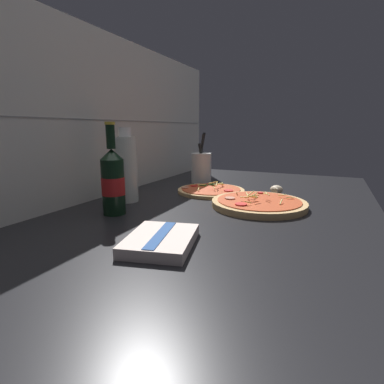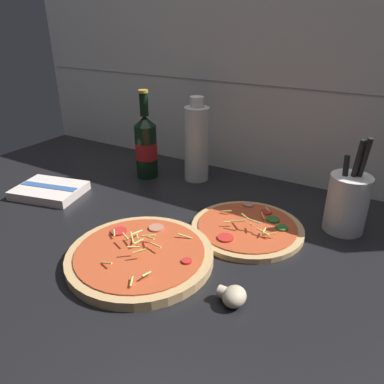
# 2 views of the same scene
# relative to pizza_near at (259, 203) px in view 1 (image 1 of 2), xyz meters

# --- Properties ---
(counter_slab) EXTENTS (1.60, 0.90, 0.03)m
(counter_slab) POSITION_rel_pizza_near_xyz_m (-0.02, 0.10, -0.02)
(counter_slab) COLOR black
(counter_slab) RESTS_ON ground
(tile_backsplash) EXTENTS (1.60, 0.01, 0.60)m
(tile_backsplash) POSITION_rel_pizza_near_xyz_m (-0.02, 0.55, 0.26)
(tile_backsplash) COLOR silver
(tile_backsplash) RESTS_ON ground
(pizza_near) EXTENTS (0.30, 0.30, 0.05)m
(pizza_near) POSITION_rel_pizza_near_xyz_m (0.00, 0.00, 0.00)
(pizza_near) COLOR tan
(pizza_near) RESTS_ON counter_slab
(pizza_far) EXTENTS (0.26, 0.26, 0.04)m
(pizza_far) POSITION_rel_pizza_near_xyz_m (0.14, 0.22, -0.00)
(pizza_far) COLOR tan
(pizza_far) RESTS_ON counter_slab
(beer_bottle) EXTENTS (0.07, 0.07, 0.26)m
(beer_bottle) POSITION_rel_pizza_near_xyz_m (-0.26, 0.37, 0.09)
(beer_bottle) COLOR black
(beer_bottle) RESTS_ON counter_slab
(oil_bottle) EXTENTS (0.07, 0.07, 0.25)m
(oil_bottle) POSITION_rel_pizza_near_xyz_m (-0.11, 0.42, 0.10)
(oil_bottle) COLOR silver
(oil_bottle) RESTS_ON counter_slab
(mushroom_left) EXTENTS (0.05, 0.05, 0.03)m
(mushroom_left) POSITION_rel_pizza_near_xyz_m (0.22, -0.02, 0.01)
(mushroom_left) COLOR beige
(mushroom_left) RESTS_ON counter_slab
(utensil_crock) EXTENTS (0.09, 0.09, 0.23)m
(utensil_crock) POSITION_rel_pizza_near_xyz_m (0.33, 0.34, 0.06)
(utensil_crock) COLOR silver
(utensil_crock) RESTS_ON counter_slab
(dish_towel) EXTENTS (0.20, 0.17, 0.03)m
(dish_towel) POSITION_rel_pizza_near_xyz_m (-0.41, 0.12, 0.00)
(dish_towel) COLOR beige
(dish_towel) RESTS_ON counter_slab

